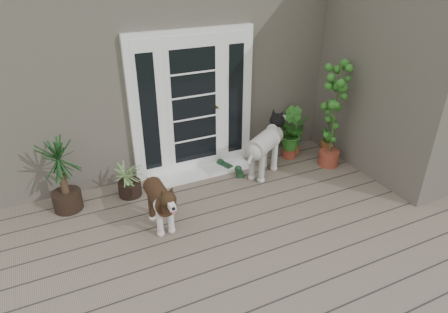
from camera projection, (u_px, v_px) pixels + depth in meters
name	position (u px, v px, depth m)	size (l,w,h in m)	color
deck	(281.00, 251.00, 4.60)	(6.20, 4.60, 0.12)	#6B5B4C
house_main	(163.00, 50.00, 7.30)	(7.40, 4.00, 3.10)	#665E54
house_wing	(411.00, 74.00, 5.88)	(1.60, 2.40, 3.10)	#665E54
door_unit	(193.00, 104.00, 5.75)	(1.90, 0.14, 2.15)	white
door_step	(200.00, 172.00, 6.08)	(1.60, 0.40, 0.05)	white
brindle_dog	(160.00, 204.00, 4.77)	(0.33, 0.78, 0.65)	#3F2717
white_dog	(264.00, 151.00, 5.89)	(0.41, 0.95, 0.80)	silver
spider_plant	(129.00, 178.00, 5.42)	(0.53, 0.53, 0.57)	#82925A
yucca	(62.00, 176.00, 5.01)	(0.71, 0.71, 1.03)	black
herb_a	(290.00, 139.00, 6.43)	(0.50, 0.50, 0.64)	#1D5418
herb_b	(292.00, 137.00, 6.59)	(0.39, 0.39, 0.59)	#19591E
herb_c	(331.00, 135.00, 6.69)	(0.36, 0.36, 0.56)	#1D5919
sapling	(335.00, 115.00, 5.94)	(0.50, 0.50, 1.71)	#1B5217
clog_left	(225.00, 165.00, 6.22)	(0.15, 0.32, 0.10)	#14331B
clog_right	(239.00, 172.00, 6.04)	(0.13, 0.28, 0.09)	#14341B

